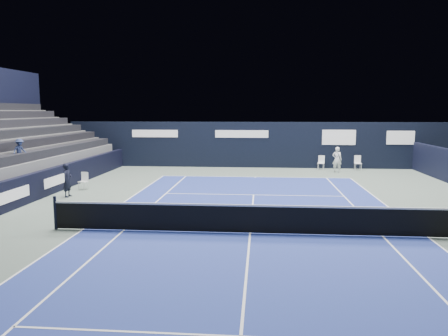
% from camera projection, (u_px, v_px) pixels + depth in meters
% --- Properties ---
extents(ground, '(48.00, 48.00, 0.00)m').
position_uv_depth(ground, '(252.00, 218.00, 15.83)').
color(ground, '#505F56').
rests_on(ground, ground).
extents(court_surface, '(10.97, 23.77, 0.01)m').
position_uv_depth(court_surface, '(250.00, 234.00, 13.85)').
color(court_surface, navy).
rests_on(court_surface, ground).
extents(folding_chair_back_a, '(0.50, 0.53, 0.92)m').
position_uv_depth(folding_chair_back_a, '(321.00, 160.00, 28.91)').
color(folding_chair_back_a, white).
rests_on(folding_chair_back_a, ground).
extents(folding_chair_back_b, '(0.43, 0.41, 0.96)m').
position_uv_depth(folding_chair_back_b, '(358.00, 162.00, 28.61)').
color(folding_chair_back_b, white).
rests_on(folding_chair_back_b, ground).
extents(line_judge_chair, '(0.44, 0.43, 0.86)m').
position_uv_depth(line_judge_chair, '(84.00, 180.00, 21.57)').
color(line_judge_chair, silver).
rests_on(line_judge_chair, ground).
extents(line_judge, '(0.40, 0.58, 1.53)m').
position_uv_depth(line_judge, '(68.00, 180.00, 19.68)').
color(line_judge, black).
rests_on(line_judge, ground).
extents(court_markings, '(11.03, 23.83, 0.00)m').
position_uv_depth(court_markings, '(250.00, 233.00, 13.85)').
color(court_markings, white).
rests_on(court_markings, court_surface).
extents(tennis_net, '(12.90, 0.10, 1.10)m').
position_uv_depth(tennis_net, '(250.00, 218.00, 13.79)').
color(tennis_net, black).
rests_on(tennis_net, ground).
extents(back_sponsor_wall, '(26.00, 0.63, 3.10)m').
position_uv_depth(back_sponsor_wall, '(256.00, 145.00, 29.95)').
color(back_sponsor_wall, black).
rests_on(back_sponsor_wall, ground).
extents(side_barrier_left, '(0.33, 22.00, 1.20)m').
position_uv_depth(side_barrier_left, '(51.00, 181.00, 20.47)').
color(side_barrier_left, black).
rests_on(side_barrier_left, ground).
extents(tennis_player, '(0.68, 0.88, 1.61)m').
position_uv_depth(tennis_player, '(337.00, 159.00, 27.58)').
color(tennis_player, white).
rests_on(tennis_player, ground).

